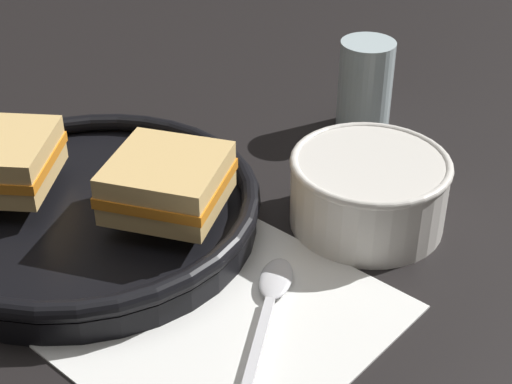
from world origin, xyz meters
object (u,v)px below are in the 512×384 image
skillet (85,211)px  sandwich_near_left (167,183)px  drinking_glass (365,85)px  spoon (271,296)px  soup_bowl (369,187)px

skillet → sandwich_near_left: size_ratio=3.01×
skillet → drinking_glass: (0.35, -0.04, 0.03)m
spoon → skillet: skillet is taller
skillet → sandwich_near_left: (0.05, -0.07, 0.04)m
spoon → skillet: size_ratio=0.36×
skillet → drinking_glass: drinking_glass is taller
soup_bowl → skillet: bearing=140.7°
soup_bowl → drinking_glass: drinking_glass is taller
spoon → skillet: bearing=69.4°
spoon → sandwich_near_left: 0.14m
sandwich_near_left → drinking_glass: (0.30, 0.03, -0.01)m
skillet → drinking_glass: bearing=-5.9°
soup_bowl → spoon: soup_bowl is taller
drinking_glass → soup_bowl: bearing=-137.3°
spoon → drinking_glass: drinking_glass is taller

